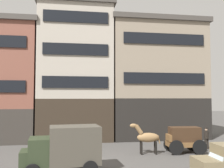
{
  "coord_description": "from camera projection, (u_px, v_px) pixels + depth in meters",
  "views": [
    {
      "loc": [
        -0.79,
        -15.9,
        4.23
      ],
      "look_at": [
        1.96,
        2.11,
        5.25
      ],
      "focal_mm": 40.22,
      "sensor_mm": 36.0,
      "label": 1
    }
  ],
  "objects": [
    {
      "name": "cargo_wagon",
      "position": [
        184.0,
        138.0,
        19.36
      ],
      "size": [
        2.99,
        1.68,
        1.98
      ],
      "color": "brown",
      "rests_on": "ground_plane"
    },
    {
      "name": "ground_plane",
      "position": [
        86.0,
        166.0,
        15.57
      ],
      "size": [
        120.0,
        120.0,
        0.0
      ],
      "primitive_type": "plane",
      "color": "#4C4947"
    },
    {
      "name": "building_center_right",
      "position": [
        156.0,
        79.0,
        27.57
      ],
      "size": [
        10.41,
        6.0,
        12.61
      ],
      "color": "black",
      "rests_on": "ground_plane"
    },
    {
      "name": "draft_horse",
      "position": [
        147.0,
        137.0,
        18.93
      ],
      "size": [
        2.35,
        0.71,
        2.3
      ],
      "color": "#937047",
      "rests_on": "ground_plane"
    },
    {
      "name": "delivery_truck_far",
      "position": [
        64.0,
        148.0,
        14.2
      ],
      "size": [
        4.49,
        2.49,
        2.62
      ],
      "color": "#2D3823",
      "rests_on": "ground_plane"
    },
    {
      "name": "building_center_left",
      "position": [
        76.0,
        71.0,
        26.28
      ],
      "size": [
        7.8,
        6.0,
        13.99
      ],
      "color": "#33281E",
      "rests_on": "ground_plane"
    },
    {
      "name": "pedestrian_officer",
      "position": [
        206.0,
        137.0,
        20.8
      ],
      "size": [
        0.46,
        0.46,
        1.79
      ],
      "color": "black",
      "rests_on": "ground_plane"
    }
  ]
}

